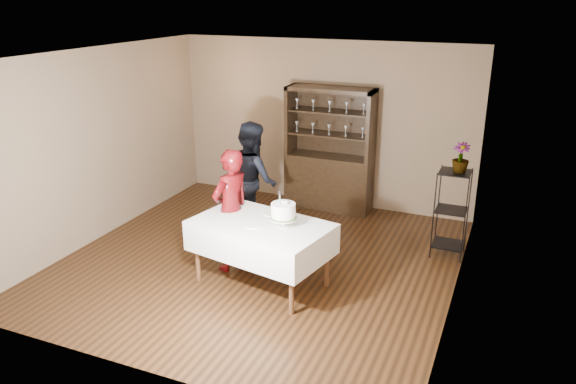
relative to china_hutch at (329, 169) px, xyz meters
name	(u,v)px	position (x,y,z in m)	size (l,w,h in m)	color
floor	(260,261)	(-0.20, -2.25, -0.66)	(5.00, 5.00, 0.00)	black
ceiling	(256,55)	(-0.20, -2.25, 2.04)	(5.00, 5.00, 0.00)	silver
back_wall	(324,124)	(-0.20, 0.25, 0.69)	(5.00, 0.02, 2.70)	#765E4C
wall_left	(99,145)	(-2.70, -2.25, 0.69)	(0.02, 5.00, 2.70)	#765E4C
wall_right	(464,191)	(2.30, -2.25, 0.69)	(0.02, 5.00, 2.70)	#765E4C
china_hutch	(329,169)	(0.00, 0.00, 0.00)	(1.40, 0.48, 2.00)	black
plant_etagere	(451,210)	(2.08, -1.05, -0.01)	(0.42, 0.42, 1.20)	black
cake_table	(261,237)	(0.08, -2.77, -0.05)	(1.78, 1.29, 0.81)	silver
woman	(231,210)	(-0.45, -2.53, 0.13)	(0.58, 0.38, 1.60)	#360407
man	(252,179)	(-0.69, -1.44, 0.18)	(0.82, 0.64, 1.69)	black
cake	(283,212)	(0.36, -2.75, 0.32)	(0.33, 0.33, 0.44)	silver
plate_near	(254,226)	(0.05, -2.91, 0.15)	(0.18, 0.18, 0.01)	silver
plate_far	(270,214)	(0.07, -2.48, 0.15)	(0.17, 0.17, 0.01)	silver
potted_plant	(461,158)	(2.13, -1.05, 0.72)	(0.22, 0.22, 0.39)	#3D612E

